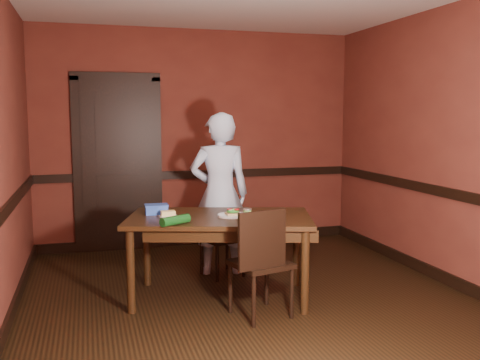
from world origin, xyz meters
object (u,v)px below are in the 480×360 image
person (220,194)px  sandwich_plate (233,214)px  chair_near (261,262)px  dining_table (220,257)px  chair_far (222,237)px  cheese_saucer (168,214)px  sauce_jar (248,213)px  food_tub (156,209)px

person → sandwich_plate: (-0.08, -0.81, -0.06)m
chair_near → sandwich_plate: chair_near is taller
dining_table → chair_near: bearing=-49.8°
chair_far → person: 0.45m
person → sandwich_plate: bearing=93.2°
sandwich_plate → cheese_saucer: sandwich_plate is taller
chair_far → sauce_jar: 0.92m
chair_far → cheese_saucer: bearing=-155.9°
chair_near → sandwich_plate: size_ratio=3.38×
person → food_tub: (-0.72, -0.51, -0.04)m
cheese_saucer → food_tub: size_ratio=0.77×
sauce_jar → food_tub: food_tub is taller
dining_table → food_tub: bearing=170.8°
sandwich_plate → dining_table: bearing=157.0°
sauce_jar → cheese_saucer: 0.71m
cheese_saucer → chair_far: bearing=41.6°
sandwich_plate → person: bearing=84.4°
sauce_jar → chair_near: bearing=-88.4°
dining_table → cheese_saucer: (-0.44, 0.10, 0.40)m
chair_far → cheese_saucer: cheese_saucer is taller
sandwich_plate → sauce_jar: size_ratio=3.15×
person → chair_near: bearing=100.2°
sandwich_plate → cheese_saucer: (-0.55, 0.15, 0.00)m
person → sauce_jar: size_ratio=19.52×
chair_far → chair_near: chair_near is taller
food_tub → cheese_saucer: bearing=-59.1°
chair_far → person: bearing=74.0°
dining_table → person: person is taller
cheese_saucer → food_tub: 0.17m
sauce_jar → food_tub: bearing=150.7°
sauce_jar → person: bearing=91.4°
sandwich_plate → sauce_jar: (0.10, -0.11, 0.02)m
dining_table → chair_far: (0.19, 0.67, 0.02)m
cheese_saucer → person: bearing=46.2°
dining_table → chair_far: chair_far is taller
chair_near → sauce_jar: bearing=-103.4°
sandwich_plate → food_tub: 0.71m
sandwich_plate → cheese_saucer: bearing=164.7°
sauce_jar → cheese_saucer: bearing=157.9°
person → sauce_jar: bearing=100.1°
dining_table → sandwich_plate: sandwich_plate is taller
chair_far → food_tub: bearing=-167.5°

